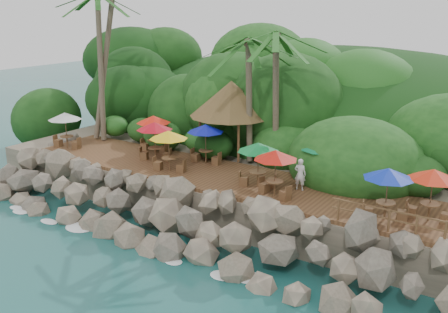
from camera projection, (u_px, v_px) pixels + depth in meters
The scene contains 11 objects.
ground at pixel (154, 256), 24.29m from camera, with size 140.00×140.00×0.00m, color #19514F.
land_base at pixel (301, 155), 36.82m from camera, with size 32.00×25.20×2.10m, color gray.
jungle_hill at pixel (338, 146), 43.14m from camera, with size 44.80×28.00×15.40m, color #143811.
seawall at pixel (180, 219), 25.56m from camera, with size 29.00×4.00×2.30m, color gray, non-canonical shape.
terrace at pixel (224, 177), 28.47m from camera, with size 26.00×5.00×0.20m, color brown.
jungle_foliage at pixel (294, 172), 36.32m from camera, with size 44.00×16.00×12.00m, color #143811, non-canonical shape.
foam_line at pixel (159, 253), 24.52m from camera, with size 25.20×0.80×0.06m.
palapa at pixel (231, 99), 31.77m from camera, with size 5.20×5.20×4.60m.
dining_clusters at pixel (228, 142), 27.73m from camera, with size 24.82×5.06×2.36m.
railing at pixel (431, 227), 20.42m from camera, with size 8.30×0.10×1.00m.
waiter at pixel (300, 174), 26.04m from camera, with size 0.60×0.40×1.66m, color white.
Camera 1 is at (14.77, -16.57, 11.40)m, focal length 41.34 mm.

